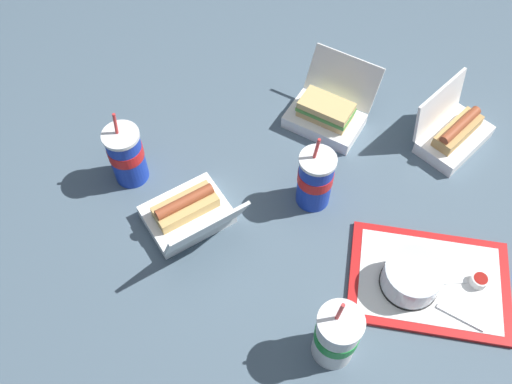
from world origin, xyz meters
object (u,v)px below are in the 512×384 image
(food_tray, at_px, (429,281))
(cake_container, at_px, (411,278))
(ketchup_cup, at_px, (479,280))
(soda_cup_center, at_px, (336,336))
(clamshell_hotdog_back, at_px, (189,214))
(soda_cup_back, at_px, (315,179))
(soda_cup_right, at_px, (126,155))
(clamshell_sandwich_center, at_px, (327,113))
(plastic_fork, at_px, (460,317))
(clamshell_hotdog_front, at_px, (453,133))

(food_tray, bearing_deg, cake_container, 18.04)
(ketchup_cup, xyz_separation_m, soda_cup_center, (0.33, 0.19, 0.06))
(clamshell_hotdog_back, bearing_deg, soda_cup_back, -159.91)
(soda_cup_right, bearing_deg, clamshell_hotdog_back, 145.03)
(ketchup_cup, relative_size, clamshell_sandwich_center, 0.15)
(plastic_fork, relative_size, soda_cup_back, 0.48)
(clamshell_hotdog_back, distance_m, soda_cup_right, 0.22)
(plastic_fork, distance_m, soda_cup_back, 0.46)
(ketchup_cup, xyz_separation_m, clamshell_sandwich_center, (0.38, -0.46, 0.02))
(plastic_fork, height_order, clamshell_hotdog_back, clamshell_hotdog_back)
(food_tray, xyz_separation_m, soda_cup_right, (0.76, -0.22, 0.08))
(cake_container, xyz_separation_m, soda_cup_right, (0.71, -0.23, 0.04))
(soda_cup_right, bearing_deg, clamshell_sandwich_center, -153.91)
(soda_cup_right, bearing_deg, plastic_fork, 159.87)
(ketchup_cup, bearing_deg, soda_cup_center, 30.60)
(soda_cup_right, bearing_deg, food_tray, 164.10)
(plastic_fork, distance_m, soda_cup_right, 0.88)
(food_tray, distance_m, ketchup_cup, 0.11)
(ketchup_cup, height_order, soda_cup_back, soda_cup_back)
(soda_cup_right, relative_size, soda_cup_back, 1.00)
(soda_cup_center, height_order, soda_cup_right, same)
(plastic_fork, relative_size, soda_cup_right, 0.48)
(food_tray, height_order, clamshell_hotdog_back, clamshell_hotdog_back)
(soda_cup_right, bearing_deg, soda_cup_center, 143.37)
(soda_cup_center, relative_size, soda_cup_right, 1.00)
(soda_cup_back, bearing_deg, clamshell_hotdog_front, -147.54)
(clamshell_hotdog_front, xyz_separation_m, soda_cup_back, (0.36, 0.23, 0.05))
(soda_cup_back, bearing_deg, soda_cup_right, -1.91)
(soda_cup_back, bearing_deg, clamshell_hotdog_back, 20.09)
(soda_cup_center, bearing_deg, soda_cup_right, -36.63)
(cake_container, xyz_separation_m, soda_cup_back, (0.24, -0.22, 0.04))
(soda_cup_center, bearing_deg, clamshell_sandwich_center, -85.68)
(soda_cup_center, bearing_deg, cake_container, -134.31)
(ketchup_cup, height_order, plastic_fork, ketchup_cup)
(clamshell_hotdog_front, bearing_deg, soda_cup_back, 32.46)
(ketchup_cup, distance_m, soda_cup_back, 0.45)
(soda_cup_right, bearing_deg, clamshell_hotdog_front, -165.67)
(plastic_fork, distance_m, clamshell_sandwich_center, 0.64)
(ketchup_cup, bearing_deg, clamshell_hotdog_back, -7.12)
(cake_container, height_order, clamshell_hotdog_back, clamshell_hotdog_back)
(food_tray, bearing_deg, soda_cup_center, 40.82)
(clamshell_sandwich_center, distance_m, soda_cup_center, 0.65)
(ketchup_cup, bearing_deg, cake_container, 7.84)
(soda_cup_back, bearing_deg, cake_container, 137.32)
(clamshell_hotdog_front, height_order, soda_cup_right, soda_cup_right)
(cake_container, height_order, soda_cup_right, soda_cup_right)
(ketchup_cup, xyz_separation_m, soda_cup_back, (0.40, -0.20, 0.06))
(soda_cup_back, bearing_deg, clamshell_sandwich_center, -94.33)
(food_tray, distance_m, clamshell_hotdog_front, 0.44)
(cake_container, height_order, clamshell_hotdog_front, clamshell_hotdog_front)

